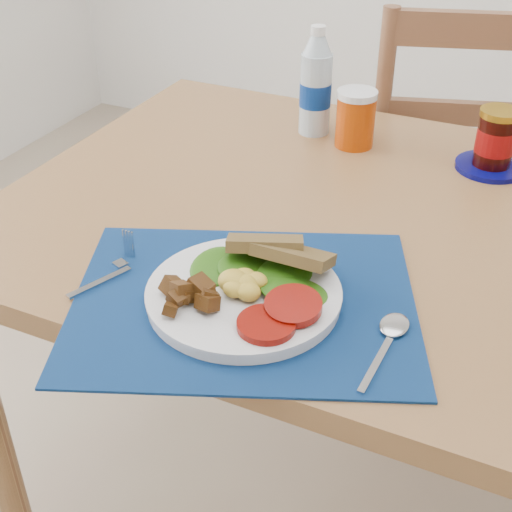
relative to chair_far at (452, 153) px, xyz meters
The scene contains 9 objects.
table 0.66m from the chair_far, 85.17° to the right, with size 1.40×0.90×0.75m.
chair_far is the anchor object (origin of this frame).
placemat 0.98m from the chair_far, 96.48° to the right, with size 0.47×0.37×0.00m, color #040E33.
breakfast_plate 0.98m from the chair_far, 96.77° to the right, with size 0.27×0.27×0.06m.
fork 1.04m from the chair_far, 107.85° to the right, with size 0.05×0.15×0.00m.
spoon 0.97m from the chair_far, 84.25° to the right, with size 0.04×0.16×0.00m.
water_bottle 0.50m from the chair_far, 122.53° to the right, with size 0.06×0.06×0.22m.
juice_glass 0.47m from the chair_far, 109.26° to the right, with size 0.08×0.08×0.11m, color #AB3704.
jam_on_saucer 0.46m from the chair_far, 71.68° to the right, with size 0.13×0.13×0.12m.
Camera 1 is at (0.19, -0.81, 1.35)m, focal length 50.00 mm.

